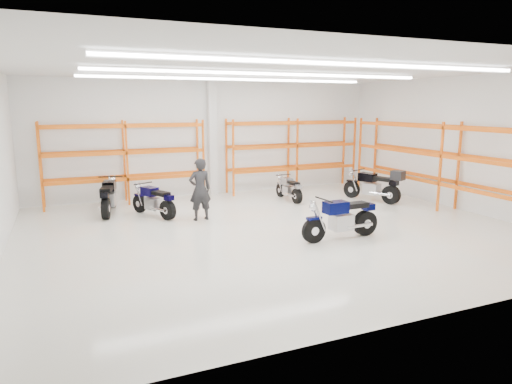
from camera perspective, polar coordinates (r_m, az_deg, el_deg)
name	(u,v)px	position (r m, az deg, el deg)	size (l,w,h in m)	color
ground	(275,230)	(13.19, 2.43, -4.76)	(14.00, 14.00, 0.00)	silver
room_shell	(276,115)	(12.73, 2.50, 9.65)	(14.02, 12.02, 4.51)	white
motorcycle_main	(344,219)	(12.45, 10.94, -3.34)	(2.35, 0.78, 1.15)	black
motorcycle_back_a	(109,198)	(15.75, -17.94, -0.68)	(0.95, 2.33, 1.16)	black
motorcycle_back_b	(155,202)	(14.98, -12.55, -1.20)	(1.08, 1.96, 1.04)	black
motorcycle_back_c	(289,189)	(17.12, 4.21, 0.35)	(0.62, 1.88, 0.92)	black
motorcycle_back_d	(376,186)	(17.42, 14.79, 0.74)	(1.23, 2.32, 1.24)	black
standing_man	(200,189)	(14.21, -7.02, 0.32)	(0.71, 0.46, 1.94)	black
structural_column	(212,138)	(18.17, -5.48, 6.72)	(0.32, 0.32, 4.50)	white
pallet_racking_back_left	(125,154)	(17.16, -16.02, 4.55)	(5.67, 0.87, 3.00)	#E54C06
pallet_racking_back_right	(293,147)	(19.21, 4.61, 5.57)	(5.67, 0.87, 3.00)	#E54C06
pallet_racking_side	(450,157)	(16.66, 23.10, 4.02)	(0.87, 9.07, 3.00)	#E54C06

